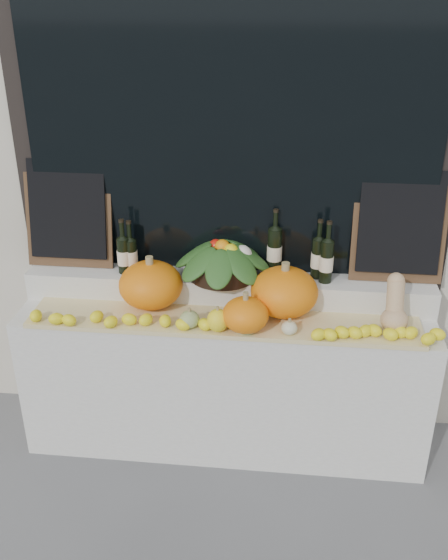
# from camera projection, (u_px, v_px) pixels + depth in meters

# --- Properties ---
(storefront_facade) EXTENTS (7.00, 0.94, 4.50)m
(storefront_facade) POSITION_uv_depth(u_px,v_px,m) (239.00, 37.00, 3.49)
(storefront_facade) COLOR beige
(storefront_facade) RESTS_ON ground
(display_sill) EXTENTS (2.30, 0.55, 0.88)m
(display_sill) POSITION_uv_depth(u_px,v_px,m) (225.00, 378.00, 3.66)
(display_sill) COLOR silver
(display_sill) RESTS_ON ground
(rear_tier) EXTENTS (2.30, 0.25, 0.16)m
(rear_tier) POSITION_uv_depth(u_px,v_px,m) (228.00, 288.00, 3.56)
(rear_tier) COLOR silver
(rear_tier) RESTS_ON display_sill
(straw_bedding) EXTENTS (2.10, 0.32, 0.02)m
(straw_bedding) POSITION_uv_depth(u_px,v_px,m) (223.00, 322.00, 3.34)
(straw_bedding) COLOR tan
(straw_bedding) RESTS_ON display_sill
(pumpkin_left) EXTENTS (0.40, 0.40, 0.26)m
(pumpkin_left) POSITION_uv_depth(u_px,v_px,m) (151.00, 285.00, 3.42)
(pumpkin_left) COLOR orange
(pumpkin_left) RESTS_ON straw_bedding
(pumpkin_right) EXTENTS (0.45, 0.45, 0.26)m
(pumpkin_right) POSITION_uv_depth(u_px,v_px,m) (284.00, 292.00, 3.34)
(pumpkin_right) COLOR orange
(pumpkin_right) RESTS_ON straw_bedding
(pumpkin_center) EXTENTS (0.32, 0.32, 0.18)m
(pumpkin_center) POSITION_uv_depth(u_px,v_px,m) (245.00, 315.00, 3.20)
(pumpkin_center) COLOR orange
(pumpkin_center) RESTS_ON straw_bedding
(butternut_squash) EXTENTS (0.14, 0.21, 0.29)m
(butternut_squash) POSITION_uv_depth(u_px,v_px,m) (395.00, 307.00, 3.21)
(butternut_squash) COLOR tan
(butternut_squash) RESTS_ON straw_bedding
(decorative_gourds) EXTENTS (0.61, 0.14, 0.15)m
(decorative_gourds) POSITION_uv_depth(u_px,v_px,m) (230.00, 323.00, 3.21)
(decorative_gourds) COLOR #3C691F
(decorative_gourds) RESTS_ON straw_bedding
(lemon_heap) EXTENTS (2.20, 0.16, 0.06)m
(lemon_heap) POSITION_uv_depth(u_px,v_px,m) (221.00, 325.00, 3.23)
(lemon_heap) COLOR yellow
(lemon_heap) RESTS_ON straw_bedding
(produce_bowl) EXTENTS (0.57, 0.57, 0.23)m
(produce_bowl) POSITION_uv_depth(u_px,v_px,m) (222.00, 259.00, 3.46)
(produce_bowl) COLOR black
(produce_bowl) RESTS_ON rear_tier
(wine_bottle_far_left) EXTENTS (0.08, 0.08, 0.32)m
(wine_bottle_far_left) POSITION_uv_depth(u_px,v_px,m) (124.00, 255.00, 3.51)
(wine_bottle_far_left) COLOR black
(wine_bottle_far_left) RESTS_ON rear_tier
(wine_bottle_near_left) EXTENTS (0.08, 0.08, 0.31)m
(wine_bottle_near_left) POSITION_uv_depth(u_px,v_px,m) (131.00, 255.00, 3.52)
(wine_bottle_near_left) COLOR black
(wine_bottle_near_left) RESTS_ON rear_tier
(wine_bottle_tall) EXTENTS (0.08, 0.08, 0.38)m
(wine_bottle_tall) POSITION_uv_depth(u_px,v_px,m) (274.00, 250.00, 3.49)
(wine_bottle_tall) COLOR black
(wine_bottle_tall) RESTS_ON rear_tier
(wine_bottle_near_right) EXTENTS (0.08, 0.08, 0.34)m
(wine_bottle_near_right) POSITION_uv_depth(u_px,v_px,m) (318.00, 257.00, 3.45)
(wine_bottle_near_right) COLOR black
(wine_bottle_near_right) RESTS_ON rear_tier
(wine_bottle_far_right) EXTENTS (0.08, 0.08, 0.36)m
(wine_bottle_far_right) POSITION_uv_depth(u_px,v_px,m) (326.00, 261.00, 3.39)
(wine_bottle_far_right) COLOR black
(wine_bottle_far_right) RESTS_ON rear_tier
(chalkboard_left) EXTENTS (0.50, 0.14, 0.61)m
(chalkboard_left) POSITION_uv_depth(u_px,v_px,m) (68.00, 212.00, 3.52)
(chalkboard_left) COLOR #4C331E
(chalkboard_left) RESTS_ON rear_tier
(chalkboard_right) EXTENTS (0.50, 0.14, 0.61)m
(chalkboard_right) POSITION_uv_depth(u_px,v_px,m) (400.00, 224.00, 3.34)
(chalkboard_right) COLOR #4C331E
(chalkboard_right) RESTS_ON rear_tier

